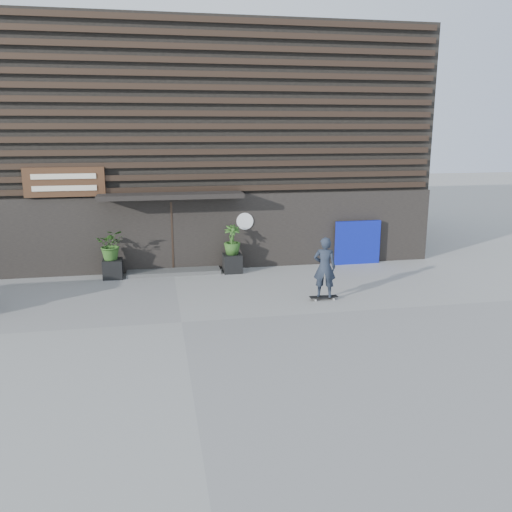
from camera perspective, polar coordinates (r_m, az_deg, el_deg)
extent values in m
plane|color=gray|center=(13.23, -7.95, -7.01)|extent=(80.00, 80.00, 0.00)
cube|color=#454543|center=(17.60, -8.76, -1.65)|extent=(3.00, 0.80, 0.12)
cube|color=black|center=(17.39, -15.02, -1.32)|extent=(0.60, 0.60, 0.60)
imported|color=#2D591E|center=(17.22, -15.18, 1.19)|extent=(0.86, 0.75, 0.96)
cube|color=black|center=(17.51, -2.54, -0.78)|extent=(0.60, 0.60, 0.60)
imported|color=#2D591E|center=(17.33, -2.56, 1.73)|extent=(0.54, 0.54, 0.96)
cube|color=#0B1595|center=(18.82, 10.78, 1.42)|extent=(1.61, 0.15, 1.51)
cube|color=black|center=(22.42, -9.68, 11.73)|extent=(18.00, 10.00, 8.00)
cube|color=black|center=(17.67, -8.94, 2.36)|extent=(18.00, 0.12, 2.50)
cube|color=#38281E|center=(17.39, -9.10, 7.02)|extent=(17.60, 0.08, 0.18)
cube|color=#38281E|center=(17.35, -9.15, 8.30)|extent=(17.60, 0.08, 0.18)
cube|color=#38281E|center=(17.32, -9.20, 9.59)|extent=(17.60, 0.08, 0.18)
cube|color=#38281E|center=(17.30, -9.25, 10.89)|extent=(17.60, 0.08, 0.18)
cube|color=#38281E|center=(17.29, -9.30, 12.19)|extent=(17.60, 0.08, 0.18)
cube|color=#38281E|center=(17.29, -9.35, 13.49)|extent=(17.60, 0.08, 0.18)
cube|color=#38281E|center=(17.30, -9.40, 14.79)|extent=(17.60, 0.08, 0.18)
cube|color=#38281E|center=(17.31, -9.45, 16.08)|extent=(17.60, 0.08, 0.18)
cube|color=#38281E|center=(17.33, -9.50, 17.38)|extent=(17.60, 0.08, 0.18)
cube|color=#38281E|center=(17.37, -9.55, 18.67)|extent=(17.60, 0.08, 0.18)
cube|color=#38281E|center=(17.41, -9.61, 19.95)|extent=(17.60, 0.08, 0.18)
cube|color=#38281E|center=(17.46, -9.66, 21.23)|extent=(17.60, 0.08, 0.18)
cube|color=#38281E|center=(17.52, -9.71, 22.50)|extent=(17.60, 0.08, 0.18)
cube|color=#38281E|center=(17.58, -9.77, 23.76)|extent=(17.60, 0.08, 0.18)
cube|color=black|center=(17.03, -9.04, 6.38)|extent=(4.50, 1.00, 0.15)
cube|color=black|center=(17.84, -8.94, 2.14)|extent=(2.40, 0.30, 2.30)
cube|color=#38281E|center=(17.67, -8.92, 2.03)|extent=(0.06, 0.10, 2.30)
cube|color=#472B19|center=(17.48, -19.75, 7.42)|extent=(2.40, 0.10, 0.90)
cube|color=beige|center=(17.40, -19.84, 7.99)|extent=(1.90, 0.02, 0.16)
cube|color=beige|center=(17.43, -19.74, 6.81)|extent=(1.90, 0.02, 0.16)
cylinder|color=white|center=(17.76, -1.20, 3.73)|extent=(0.56, 0.03, 0.56)
cube|color=black|center=(14.87, 7.23, -4.33)|extent=(0.78, 0.20, 0.02)
cylinder|color=#ADADA8|center=(14.72, 6.37, -4.72)|extent=(0.06, 0.03, 0.06)
cylinder|color=#B8B8B3|center=(14.90, 6.15, -4.49)|extent=(0.06, 0.03, 0.06)
cylinder|color=#A6A5A1|center=(14.87, 8.30, -4.58)|extent=(0.06, 0.03, 0.06)
cylinder|color=#A6A6A1|center=(15.05, 8.05, -4.35)|extent=(0.06, 0.03, 0.06)
imported|color=#1A212F|center=(14.63, 7.32, -1.19)|extent=(0.71, 0.58, 1.66)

